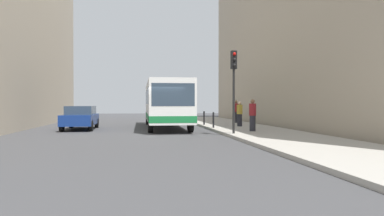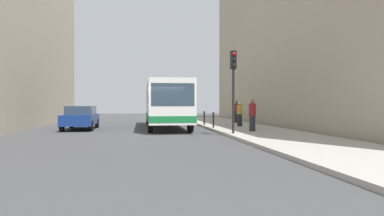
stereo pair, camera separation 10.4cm
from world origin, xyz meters
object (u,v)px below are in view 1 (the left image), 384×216
at_px(traffic_light, 234,76).
at_px(bollard_mid, 204,118).
at_px(car_beside_bus, 81,117).
at_px(pedestrian_far_sidewalk, 236,112).
at_px(pedestrian_mid_sidewalk, 240,114).
at_px(bollard_near, 213,120).
at_px(bus, 166,102).
at_px(pedestrian_near_signal, 253,115).

distance_m(traffic_light, bollard_mid, 7.70).
distance_m(car_beside_bus, pedestrian_far_sidewalk, 11.62).
bearing_deg(pedestrian_mid_sidewalk, bollard_near, 151.23).
distance_m(bus, pedestrian_near_signal, 7.07).
xyz_separation_m(bus, traffic_light, (2.84, -6.87, 1.28)).
relative_size(bollard_mid, pedestrian_near_signal, 0.55).
bearing_deg(bollard_mid, pedestrian_far_sidewalk, 35.52).
height_order(bollard_mid, pedestrian_far_sidewalk, pedestrian_far_sidewalk).
relative_size(pedestrian_near_signal, pedestrian_mid_sidewalk, 1.05).
bearing_deg(bollard_near, bollard_mid, 90.00).
bearing_deg(pedestrian_near_signal, bollard_mid, -45.40).
bearing_deg(bollard_mid, car_beside_bus, -170.59).
bearing_deg(pedestrian_near_signal, car_beside_bus, 4.75).
height_order(bus, bollard_near, bus).
bearing_deg(bollard_mid, bus, -170.57).
bearing_deg(bus, pedestrian_mid_sidewalk, 161.72).
height_order(car_beside_bus, bollard_near, car_beside_bus).
xyz_separation_m(bus, pedestrian_mid_sidewalk, (4.72, -1.60, -0.77)).
xyz_separation_m(traffic_light, bollard_mid, (-0.10, 7.32, -2.38)).
relative_size(pedestrian_mid_sidewalk, pedestrian_far_sidewalk, 0.95).
height_order(bollard_near, pedestrian_far_sidewalk, pedestrian_far_sidewalk).
height_order(pedestrian_near_signal, pedestrian_far_sidewalk, pedestrian_far_sidewalk).
height_order(bus, car_beside_bus, bus).
distance_m(bollard_near, pedestrian_near_signal, 3.37).
bearing_deg(bollard_near, pedestrian_near_signal, -63.41).
relative_size(pedestrian_near_signal, pedestrian_far_sidewalk, 1.00).
bearing_deg(bollard_near, bus, 136.40).
bearing_deg(bus, pedestrian_far_sidewalk, -155.38).
relative_size(car_beside_bus, pedestrian_far_sidewalk, 2.55).
height_order(bus, pedestrian_far_sidewalk, bus).
relative_size(bollard_near, bollard_mid, 1.00).
xyz_separation_m(bollard_near, bollard_mid, (0.00, 3.07, 0.00)).
distance_m(traffic_light, pedestrian_far_sidewalk, 10.02).
xyz_separation_m(pedestrian_near_signal, pedestrian_far_sidewalk, (1.43, 8.15, 0.00)).
bearing_deg(bollard_mid, pedestrian_near_signal, -76.12).
distance_m(bus, traffic_light, 7.54).
bearing_deg(pedestrian_far_sidewalk, pedestrian_mid_sidewalk, -25.70).
relative_size(bus, car_beside_bus, 2.51).
height_order(bus, bollard_mid, bus).
height_order(pedestrian_mid_sidewalk, pedestrian_far_sidewalk, pedestrian_far_sidewalk).
distance_m(traffic_light, bollard_near, 4.87).
distance_m(bus, bollard_near, 3.95).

